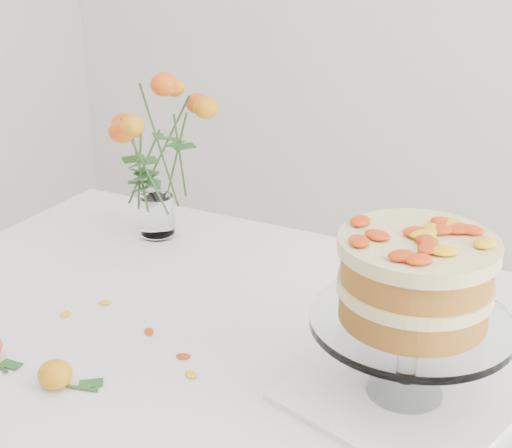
% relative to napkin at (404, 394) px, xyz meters
% --- Properties ---
extents(table, '(1.43, 0.93, 0.76)m').
position_rel_napkin_xyz_m(table, '(-0.35, 0.07, -0.09)').
color(table, tan).
rests_on(table, ground).
extents(napkin, '(0.40, 0.40, 0.01)m').
position_rel_napkin_xyz_m(napkin, '(0.00, 0.00, 0.00)').
color(napkin, white).
rests_on(napkin, table).
extents(cake_stand, '(0.31, 0.31, 0.28)m').
position_rel_napkin_xyz_m(cake_stand, '(-0.00, -0.00, 0.19)').
color(cake_stand, white).
rests_on(cake_stand, napkin).
extents(rose_vase, '(0.34, 0.34, 0.41)m').
position_rel_napkin_xyz_m(rose_vase, '(-0.70, 0.34, 0.24)').
color(rose_vase, white).
rests_on(rose_vase, table).
extents(loose_rose_near, '(0.10, 0.06, 0.05)m').
position_rel_napkin_xyz_m(loose_rose_near, '(-0.51, -0.23, 0.02)').
color(loose_rose_near, orange).
rests_on(loose_rose_near, table).
extents(stray_petal_a, '(0.03, 0.02, 0.00)m').
position_rel_napkin_xyz_m(stray_petal_a, '(-0.47, -0.03, -0.00)').
color(stray_petal_a, '#FBB30F').
rests_on(stray_petal_a, table).
extents(stray_petal_b, '(0.03, 0.02, 0.00)m').
position_rel_napkin_xyz_m(stray_petal_b, '(-0.37, -0.07, -0.00)').
color(stray_petal_b, '#FBB30F').
rests_on(stray_petal_b, table).
extents(stray_petal_c, '(0.03, 0.02, 0.00)m').
position_rel_napkin_xyz_m(stray_petal_c, '(-0.33, -0.11, -0.00)').
color(stray_petal_c, '#FBB30F').
rests_on(stray_petal_c, table).
extents(stray_petal_d, '(0.03, 0.02, 0.00)m').
position_rel_napkin_xyz_m(stray_petal_d, '(-0.61, 0.02, -0.00)').
color(stray_petal_d, '#FBB30F').
rests_on(stray_petal_d, table).
extents(stray_petal_e, '(0.03, 0.02, 0.00)m').
position_rel_napkin_xyz_m(stray_petal_e, '(-0.65, -0.05, -0.00)').
color(stray_petal_e, '#FBB30F').
rests_on(stray_petal_e, table).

